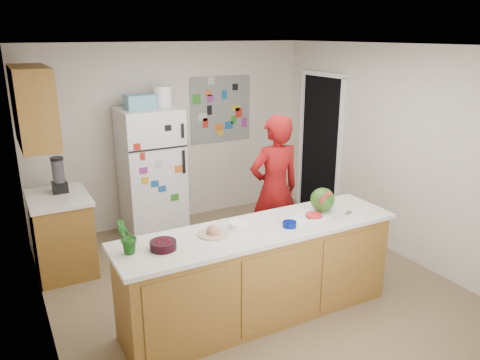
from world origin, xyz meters
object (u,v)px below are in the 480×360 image
person (275,190)px  watermelon (322,200)px  cherry_bowl (163,245)px  refrigerator (152,173)px

person → watermelon: person is taller
person → cherry_bowl: 1.93m
refrigerator → person: 1.75m
refrigerator → person: person is taller
refrigerator → cherry_bowl: size_ratio=7.80×
person → watermelon: size_ratio=7.39×
refrigerator → watermelon: 2.54m
watermelon → cherry_bowl: (-1.66, -0.04, -0.10)m
watermelon → cherry_bowl: 1.66m
watermelon → cherry_bowl: size_ratio=1.09×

